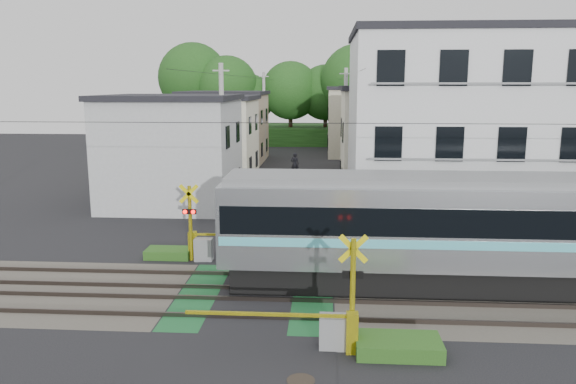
# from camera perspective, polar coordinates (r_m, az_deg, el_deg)

# --- Properties ---
(ground) EXTENTS (120.00, 120.00, 0.00)m
(ground) POSITION_cam_1_polar(r_m,az_deg,el_deg) (18.88, -3.33, -10.43)
(ground) COLOR black
(track_bed) EXTENTS (120.00, 120.00, 0.14)m
(track_bed) POSITION_cam_1_polar(r_m,az_deg,el_deg) (18.87, -3.33, -10.33)
(track_bed) COLOR #47423A
(track_bed) RESTS_ON ground
(crossing_signal_near) EXTENTS (4.74, 0.65, 3.09)m
(crossing_signal_near) POSITION_cam_1_polar(r_m,az_deg,el_deg) (15.11, 4.90, -13.16)
(crossing_signal_near) COLOR yellow
(crossing_signal_near) RESTS_ON ground
(crossing_signal_far) EXTENTS (4.74, 0.65, 3.09)m
(crossing_signal_far) POSITION_cam_1_polar(r_m,az_deg,el_deg) (22.51, -8.76, -5.11)
(crossing_signal_far) COLOR yellow
(crossing_signal_far) RESTS_ON ground
(apartment_block) EXTENTS (10.20, 8.36, 9.30)m
(apartment_block) POSITION_cam_1_polar(r_m,az_deg,el_deg) (27.75, 16.93, 5.84)
(apartment_block) COLOR silver
(apartment_block) RESTS_ON ground
(houses_row) EXTENTS (22.07, 31.35, 6.80)m
(houses_row) POSITION_cam_1_polar(r_m,az_deg,el_deg) (43.57, 1.20, 6.09)
(houses_row) COLOR #B6BABC
(houses_row) RESTS_ON ground
(tree_hill) EXTENTS (40.00, 12.99, 11.80)m
(tree_hill) POSITION_cam_1_polar(r_m,az_deg,el_deg) (66.11, 1.77, 9.64)
(tree_hill) COLOR #214E1A
(tree_hill) RESTS_ON ground
(catenary) EXTENTS (60.00, 5.04, 7.00)m
(catenary) POSITION_cam_1_polar(r_m,az_deg,el_deg) (18.16, 15.68, 0.44)
(catenary) COLOR #2D2D33
(catenary) RESTS_ON ground
(utility_poles) EXTENTS (7.90, 42.00, 8.00)m
(utility_poles) POSITION_cam_1_polar(r_m,az_deg,el_deg) (40.69, -0.83, 6.94)
(utility_poles) COLOR #A5A5A0
(utility_poles) RESTS_ON ground
(pedestrian) EXTENTS (0.68, 0.48, 1.74)m
(pedestrian) POSITION_cam_1_polar(r_m,az_deg,el_deg) (43.09, 0.70, 2.86)
(pedestrian) COLOR #23232B
(pedestrian) RESTS_ON ground
(manhole_cover) EXTENTS (0.67, 0.67, 0.02)m
(manhole_cover) POSITION_cam_1_polar(r_m,az_deg,el_deg) (13.90, 1.31, -18.61)
(manhole_cover) COLOR #2D261E
(manhole_cover) RESTS_ON ground
(weed_patches) EXTENTS (10.25, 8.80, 0.40)m
(weed_patches) POSITION_cam_1_polar(r_m,az_deg,el_deg) (18.61, 2.09, -10.15)
(weed_patches) COLOR #2D5E1E
(weed_patches) RESTS_ON ground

